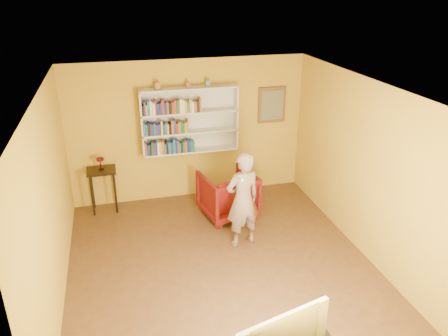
{
  "coord_description": "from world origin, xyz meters",
  "views": [
    {
      "loc": [
        -1.35,
        -5.31,
        3.99
      ],
      "look_at": [
        0.24,
        0.75,
        1.28
      ],
      "focal_mm": 35.0,
      "sensor_mm": 36.0,
      "label": 1
    }
  ],
  "objects_px": {
    "bookshelf": "(189,120)",
    "ruby_lustre": "(100,160)",
    "armchair": "(228,194)",
    "television": "(276,333)",
    "person": "(243,200)",
    "console_table": "(102,176)"
  },
  "relations": [
    {
      "from": "bookshelf",
      "to": "ruby_lustre",
      "type": "distance_m",
      "value": 1.78
    },
    {
      "from": "armchair",
      "to": "television",
      "type": "xyz_separation_m",
      "value": [
        -0.52,
        -3.75,
        0.37
      ]
    },
    {
      "from": "ruby_lustre",
      "to": "person",
      "type": "xyz_separation_m",
      "value": [
        2.16,
        -1.72,
        -0.21
      ]
    },
    {
      "from": "console_table",
      "to": "television",
      "type": "distance_m",
      "value": 4.8
    },
    {
      "from": "bookshelf",
      "to": "console_table",
      "type": "relative_size",
      "value": 2.15
    },
    {
      "from": "console_table",
      "to": "person",
      "type": "bearing_deg",
      "value": -38.61
    },
    {
      "from": "person",
      "to": "armchair",
      "type": "bearing_deg",
      "value": -103.79
    },
    {
      "from": "console_table",
      "to": "person",
      "type": "height_order",
      "value": "person"
    },
    {
      "from": "console_table",
      "to": "person",
      "type": "xyz_separation_m",
      "value": [
        2.16,
        -1.72,
        0.11
      ]
    },
    {
      "from": "television",
      "to": "armchair",
      "type": "bearing_deg",
      "value": 67.41
    },
    {
      "from": "console_table",
      "to": "television",
      "type": "height_order",
      "value": "television"
    },
    {
      "from": "console_table",
      "to": "ruby_lustre",
      "type": "height_order",
      "value": "ruby_lustre"
    },
    {
      "from": "bookshelf",
      "to": "television",
      "type": "xyz_separation_m",
      "value": [
        -0.01,
        -4.66,
        -0.81
      ]
    },
    {
      "from": "ruby_lustre",
      "to": "armchair",
      "type": "relative_size",
      "value": 0.26
    },
    {
      "from": "bookshelf",
      "to": "armchair",
      "type": "xyz_separation_m",
      "value": [
        0.5,
        -0.91,
        -1.18
      ]
    },
    {
      "from": "armchair",
      "to": "television",
      "type": "relative_size",
      "value": 0.87
    },
    {
      "from": "console_table",
      "to": "television",
      "type": "relative_size",
      "value": 0.79
    },
    {
      "from": "console_table",
      "to": "ruby_lustre",
      "type": "relative_size",
      "value": 3.49
    },
    {
      "from": "ruby_lustre",
      "to": "person",
      "type": "distance_m",
      "value": 2.77
    },
    {
      "from": "ruby_lustre",
      "to": "television",
      "type": "xyz_separation_m",
      "value": [
        1.66,
        -4.5,
        -0.22
      ]
    },
    {
      "from": "ruby_lustre",
      "to": "television",
      "type": "bearing_deg",
      "value": -69.79
    },
    {
      "from": "console_table",
      "to": "television",
      "type": "xyz_separation_m",
      "value": [
        1.66,
        -4.5,
        0.1
      ]
    }
  ]
}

